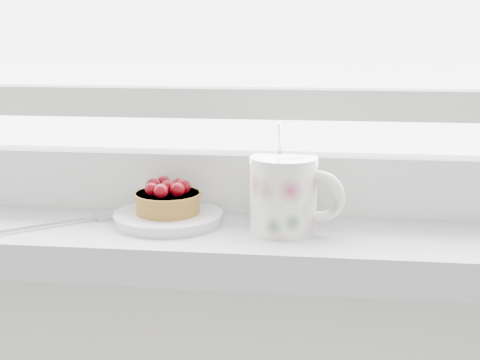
% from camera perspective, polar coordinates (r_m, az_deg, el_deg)
% --- Properties ---
extents(saucer, '(0.12, 0.12, 0.01)m').
position_cam_1_polar(saucer, '(0.76, -6.14, -3.22)').
color(saucer, silver).
rests_on(saucer, windowsill).
extents(raspberry_tart, '(0.08, 0.08, 0.04)m').
position_cam_1_polar(raspberry_tart, '(0.76, -6.19, -1.59)').
color(raspberry_tart, brown).
rests_on(raspberry_tart, saucer).
extents(floral_mug, '(0.11, 0.09, 0.12)m').
position_cam_1_polar(floral_mug, '(0.72, 3.94, -1.11)').
color(floral_mug, white).
rests_on(floral_mug, windowsill).
extents(fork, '(0.15, 0.13, 0.00)m').
position_cam_1_polar(fork, '(0.78, -14.61, -3.56)').
color(fork, silver).
rests_on(fork, windowsill).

